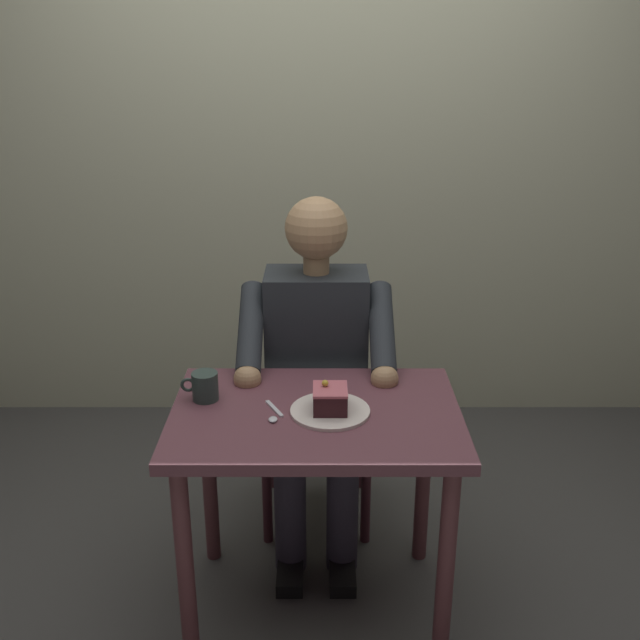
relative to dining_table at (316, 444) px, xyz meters
The scene contains 9 objects.
ground_plane 0.60m from the dining_table, ahead, with size 14.00×14.00×0.00m, color #474643.
cafe_rear_panel 1.71m from the dining_table, 90.00° to the right, with size 6.40×0.12×3.00m, color beige.
dining_table is the anchor object (origin of this frame).
chair 0.59m from the dining_table, 90.00° to the right, with size 0.42×0.42×0.90m.
seated_person 0.42m from the dining_table, 90.00° to the right, with size 0.53×0.58×1.26m.
dessert_plate 0.13m from the dining_table, 163.63° to the left, with size 0.24×0.24×0.01m, color silver.
cake_slice 0.17m from the dining_table, 163.78° to the left, with size 0.10×0.11×0.09m.
coffee_cup 0.38m from the dining_table, 12.28° to the right, with size 0.12×0.08×0.09m.
dessert_spoon 0.17m from the dining_table, 14.59° to the left, with size 0.06×0.14×0.01m.
Camera 1 is at (-0.01, 1.94, 1.74)m, focal length 41.16 mm.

